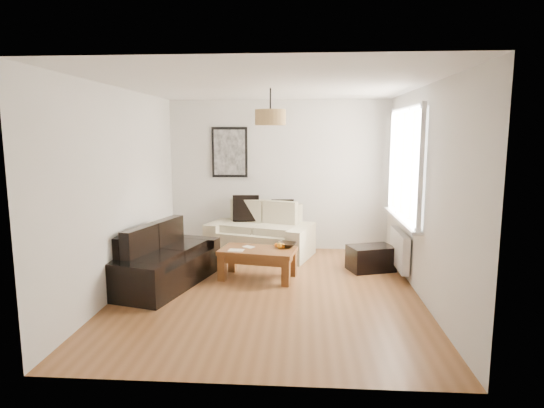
# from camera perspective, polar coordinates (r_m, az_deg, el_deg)

# --- Properties ---
(floor) EXTENTS (4.50, 4.50, 0.00)m
(floor) POSITION_cam_1_polar(r_m,az_deg,el_deg) (6.04, -0.40, -10.79)
(floor) COLOR brown
(floor) RESTS_ON ground
(ceiling) EXTENTS (3.80, 4.50, 0.00)m
(ceiling) POSITION_cam_1_polar(r_m,az_deg,el_deg) (5.71, -0.43, 14.59)
(ceiling) COLOR white
(ceiling) RESTS_ON floor
(wall_back) EXTENTS (3.80, 0.04, 2.60)m
(wall_back) POSITION_cam_1_polar(r_m,az_deg,el_deg) (7.96, 0.82, 3.60)
(wall_back) COLOR silver
(wall_back) RESTS_ON floor
(wall_front) EXTENTS (3.80, 0.04, 2.60)m
(wall_front) POSITION_cam_1_polar(r_m,az_deg,el_deg) (3.52, -3.22, -3.08)
(wall_front) COLOR silver
(wall_front) RESTS_ON floor
(wall_left) EXTENTS (0.04, 4.50, 2.60)m
(wall_left) POSITION_cam_1_polar(r_m,az_deg,el_deg) (6.17, -18.29, 1.63)
(wall_left) COLOR silver
(wall_left) RESTS_ON floor
(wall_right) EXTENTS (0.04, 4.50, 2.60)m
(wall_right) POSITION_cam_1_polar(r_m,az_deg,el_deg) (5.90, 18.32, 1.31)
(wall_right) COLOR silver
(wall_right) RESTS_ON floor
(window_bay) EXTENTS (0.14, 1.90, 1.60)m
(window_bay) POSITION_cam_1_polar(r_m,az_deg,el_deg) (6.64, 16.42, 4.79)
(window_bay) COLOR white
(window_bay) RESTS_ON wall_right
(radiator) EXTENTS (0.10, 0.90, 0.52)m
(radiator) POSITION_cam_1_polar(r_m,az_deg,el_deg) (6.82, 15.64, -5.48)
(radiator) COLOR white
(radiator) RESTS_ON wall_right
(poster) EXTENTS (0.62, 0.04, 0.87)m
(poster) POSITION_cam_1_polar(r_m,az_deg,el_deg) (8.00, -5.31, 6.45)
(poster) COLOR black
(poster) RESTS_ON wall_back
(pendant_shade) EXTENTS (0.40, 0.40, 0.20)m
(pendant_shade) POSITION_cam_1_polar(r_m,az_deg,el_deg) (5.99, -0.20, 10.78)
(pendant_shade) COLOR tan
(pendant_shade) RESTS_ON ceiling
(loveseat_cream) EXTENTS (1.88, 1.37, 0.84)m
(loveseat_cream) POSITION_cam_1_polar(r_m,az_deg,el_deg) (7.65, -1.48, -3.30)
(loveseat_cream) COLOR beige
(loveseat_cream) RESTS_ON floor
(sofa_leather) EXTENTS (1.26, 1.90, 0.75)m
(sofa_leather) POSITION_cam_1_polar(r_m,az_deg,el_deg) (6.35, -13.34, -6.47)
(sofa_leather) COLOR black
(sofa_leather) RESTS_ON floor
(coffee_table) EXTENTS (1.12, 0.74, 0.42)m
(coffee_table) POSITION_cam_1_polar(r_m,az_deg,el_deg) (6.47, -1.79, -7.47)
(coffee_table) COLOR brown
(coffee_table) RESTS_ON floor
(ottoman) EXTENTS (0.75, 0.61, 0.37)m
(ottoman) POSITION_cam_1_polar(r_m,az_deg,el_deg) (6.99, 12.25, -6.63)
(ottoman) COLOR black
(ottoman) RESTS_ON floor
(cushion_left) EXTENTS (0.46, 0.18, 0.45)m
(cushion_left) POSITION_cam_1_polar(r_m,az_deg,el_deg) (7.82, -3.27, -0.56)
(cushion_left) COLOR black
(cushion_left) RESTS_ON loveseat_cream
(cushion_right) EXTENTS (0.39, 0.16, 0.38)m
(cushion_right) POSITION_cam_1_polar(r_m,az_deg,el_deg) (7.77, 1.34, -0.86)
(cushion_right) COLOR black
(cushion_right) RESTS_ON loveseat_cream
(fruit_bowl) EXTENTS (0.34, 0.34, 0.07)m
(fruit_bowl) POSITION_cam_1_polar(r_m,az_deg,el_deg) (6.50, 1.88, -5.13)
(fruit_bowl) COLOR black
(fruit_bowl) RESTS_ON coffee_table
(orange_a) EXTENTS (0.10, 0.10, 0.08)m
(orange_a) POSITION_cam_1_polar(r_m,az_deg,el_deg) (6.42, 1.00, -5.25)
(orange_a) COLOR orange
(orange_a) RESTS_ON fruit_bowl
(orange_b) EXTENTS (0.08, 0.08, 0.07)m
(orange_b) POSITION_cam_1_polar(r_m,az_deg,el_deg) (6.42, 1.38, -5.26)
(orange_b) COLOR orange
(orange_b) RESTS_ON fruit_bowl
(orange_c) EXTENTS (0.06, 0.06, 0.06)m
(orange_c) POSITION_cam_1_polar(r_m,az_deg,el_deg) (6.47, 0.54, -5.15)
(orange_c) COLOR orange
(orange_c) RESTS_ON fruit_bowl
(papers) EXTENTS (0.22, 0.17, 0.01)m
(papers) POSITION_cam_1_polar(r_m,az_deg,el_deg) (6.35, -4.51, -5.78)
(papers) COLOR silver
(papers) RESTS_ON coffee_table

